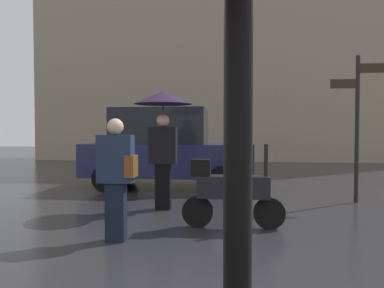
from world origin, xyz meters
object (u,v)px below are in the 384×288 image
pedestrian_with_umbrella (163,116)px  parked_scooter (230,190)px  street_signpost (358,114)px  pedestrian_with_bag (117,172)px  parked_car_left (166,148)px

pedestrian_with_umbrella → parked_scooter: 2.03m
parked_scooter → street_signpost: street_signpost is taller
parked_scooter → pedestrian_with_umbrella: bearing=148.7°
pedestrian_with_bag → parked_car_left: (-0.18, 4.48, 0.09)m
parked_scooter → parked_car_left: 4.04m
street_signpost → pedestrian_with_bag: bearing=-142.3°
pedestrian_with_bag → parked_car_left: parked_car_left is taller
parked_car_left → street_signpost: street_signpost is taller
parked_scooter → street_signpost: size_ratio=0.52×
pedestrian_with_umbrella → parked_scooter: bearing=81.0°
pedestrian_with_umbrella → street_signpost: bearing=140.7°
parked_car_left → pedestrian_with_bag: bearing=-84.5°
pedestrian_with_bag → street_signpost: 5.05m
parked_car_left → pedestrian_with_umbrella: bearing=-77.7°
pedestrian_with_umbrella → parked_scooter: (1.22, -1.17, -1.13)m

